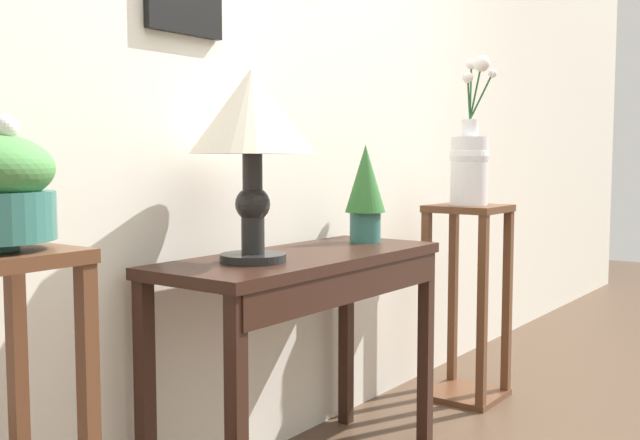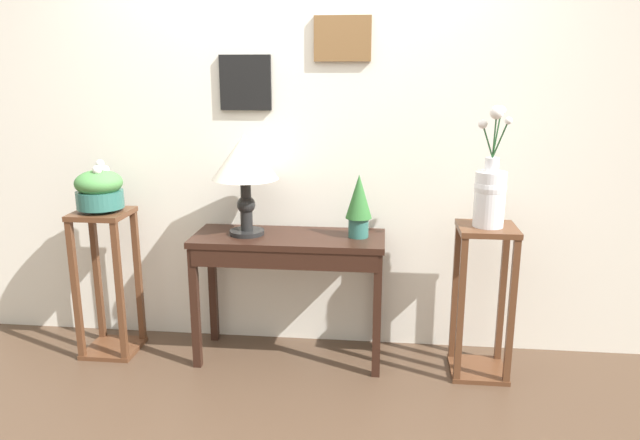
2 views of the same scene
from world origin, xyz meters
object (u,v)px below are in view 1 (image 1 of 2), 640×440
at_px(potted_plant_on_console, 365,189).
at_px(flower_vase_tall_right, 470,160).
at_px(pedestal_stand_right, 467,302).
at_px(table_lamp, 252,121).
at_px(console_table, 308,289).

xyz_separation_m(potted_plant_on_console, flower_vase_tall_right, (0.69, -0.09, 0.10)).
xyz_separation_m(potted_plant_on_console, pedestal_stand_right, (0.69, -0.09, -0.52)).
distance_m(table_lamp, potted_plant_on_console, 0.67).
bearing_deg(potted_plant_on_console, console_table, -174.49).
distance_m(pedestal_stand_right, flower_vase_tall_right, 0.63).
distance_m(table_lamp, pedestal_stand_right, 1.52).
bearing_deg(table_lamp, flower_vase_tall_right, -3.16).
relative_size(table_lamp, flower_vase_tall_right, 0.90).
bearing_deg(potted_plant_on_console, table_lamp, -178.68).
bearing_deg(console_table, pedestal_stand_right, -2.54).
distance_m(potted_plant_on_console, pedestal_stand_right, 0.87).
relative_size(console_table, pedestal_stand_right, 1.27).
height_order(console_table, table_lamp, table_lamp).
bearing_deg(flower_vase_tall_right, pedestal_stand_right, 84.82).
height_order(table_lamp, pedestal_stand_right, table_lamp).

